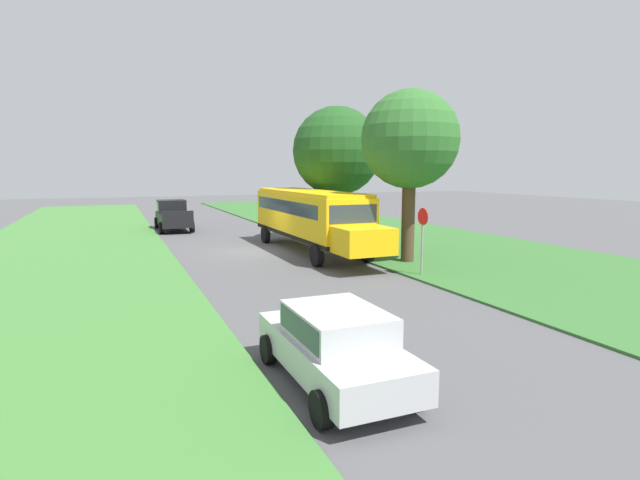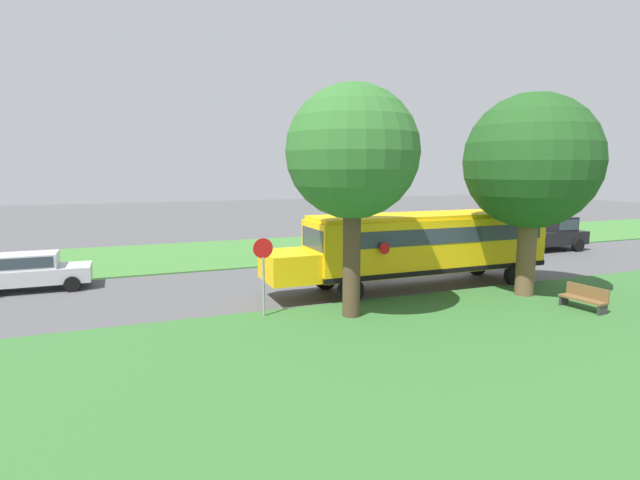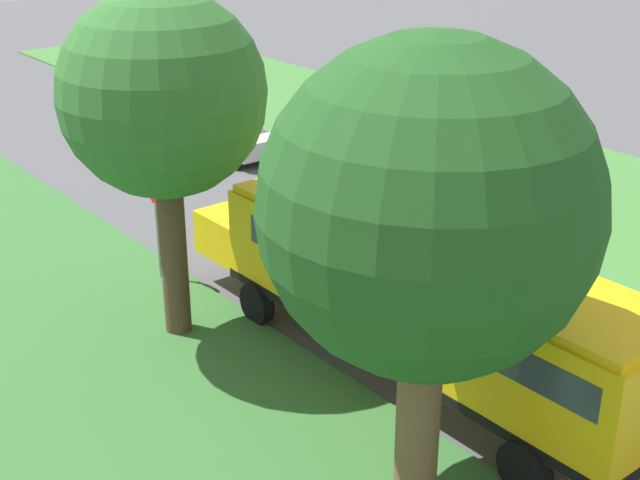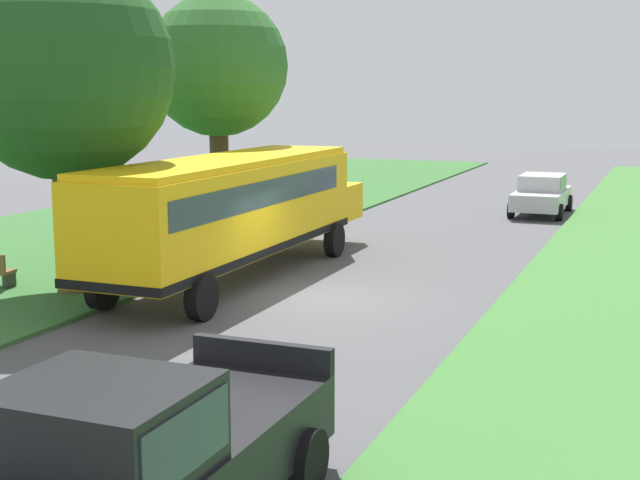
# 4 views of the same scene
# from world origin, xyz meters

# --- Properties ---
(ground_plane) EXTENTS (120.00, 120.00, 0.00)m
(ground_plane) POSITION_xyz_m (0.00, 0.00, 0.00)
(ground_plane) COLOR #4C4C4F
(grass_verge) EXTENTS (12.00, 80.00, 0.08)m
(grass_verge) POSITION_xyz_m (-10.00, 0.00, 0.04)
(grass_verge) COLOR #33662D
(grass_verge) RESTS_ON ground
(grass_far_side) EXTENTS (10.00, 80.00, 0.07)m
(grass_far_side) POSITION_xyz_m (9.00, 0.00, 0.04)
(grass_far_side) COLOR #3D7533
(grass_far_side) RESTS_ON ground
(school_bus) EXTENTS (2.84, 12.42, 3.16)m
(school_bus) POSITION_xyz_m (-2.78, 1.18, 1.92)
(school_bus) COLOR yellow
(school_bus) RESTS_ON ground
(car_silver_nearest) EXTENTS (2.02, 4.40, 1.56)m
(car_silver_nearest) POSITION_xyz_m (2.80, 16.53, 0.88)
(car_silver_nearest) COLOR #B7B7BC
(car_silver_nearest) RESTS_ON ground
(pickup_truck) EXTENTS (2.28, 5.40, 2.10)m
(pickup_truck) POSITION_xyz_m (2.70, -11.56, 1.07)
(pickup_truck) COLOR black
(pickup_truck) RESTS_ON ground
(oak_tree_beside_bus) EXTENTS (5.16, 5.16, 7.90)m
(oak_tree_beside_bus) POSITION_xyz_m (-5.66, -1.83, 5.33)
(oak_tree_beside_bus) COLOR brown
(oak_tree_beside_bus) RESTS_ON ground
(oak_tree_roadside_mid) EXTENTS (4.38, 4.38, 7.76)m
(oak_tree_roadside_mid) POSITION_xyz_m (-5.62, 5.90, 5.45)
(oak_tree_roadside_mid) COLOR #4C3826
(oak_tree_roadside_mid) RESTS_ON ground
(stop_sign) EXTENTS (0.08, 0.68, 2.74)m
(stop_sign) POSITION_xyz_m (-4.60, 8.60, 1.74)
(stop_sign) COLOR gray
(stop_sign) RESTS_ON ground
(park_bench) EXTENTS (1.64, 0.67, 0.92)m
(park_bench) POSITION_xyz_m (-8.03, -2.16, 0.47)
(park_bench) COLOR brown
(park_bench) RESTS_ON ground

